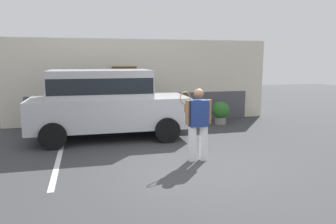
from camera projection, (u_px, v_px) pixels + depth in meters
name	position (u px, v px, depth m)	size (l,w,h in m)	color
ground_plane	(187.00, 167.00, 7.11)	(40.00, 40.00, 0.00)	#38383A
parking_stripe_0	(59.00, 157.00, 7.84)	(0.12, 4.40, 0.01)	silver
house_frontage	(142.00, 83.00, 12.14)	(9.98, 0.40, 3.09)	beige
parked_suv	(106.00, 100.00, 9.56)	(4.63, 2.22, 2.05)	#B7B7BC
tennis_player_man	(198.00, 123.00, 7.44)	(0.77, 0.26, 1.70)	white
potted_plant_by_porch	(221.00, 112.00, 11.78)	(0.63, 0.63, 0.83)	gray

